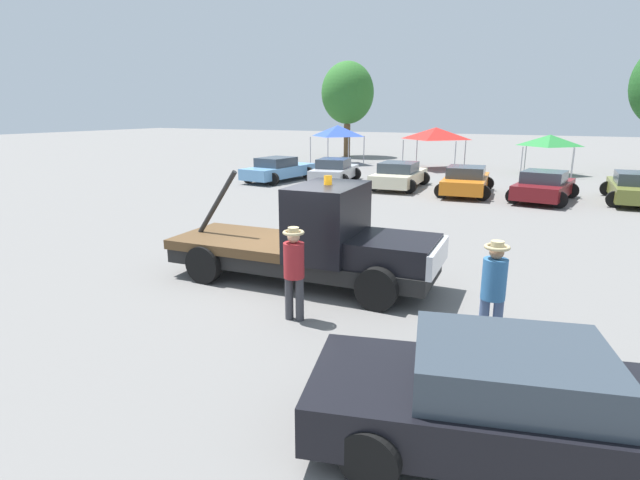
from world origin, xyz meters
name	(u,v)px	position (x,y,z in m)	size (l,w,h in m)	color
ground_plane	(301,281)	(0.00, 0.00, 0.00)	(160.00, 160.00, 0.00)	slate
tow_truck	(316,243)	(0.39, 0.02, 0.97)	(6.35, 2.41, 2.51)	black
foreground_car	(526,404)	(5.16, -4.23, 0.65)	(5.32, 3.01, 1.34)	black
person_near_truck	(494,286)	(4.43, -1.56, 1.09)	(0.41, 0.41, 1.85)	#475B84
person_at_hood	(294,266)	(0.94, -2.01, 1.06)	(0.40, 0.40, 1.81)	#38383D
parked_car_skyblue	(278,169)	(-9.25, 14.60, 0.65)	(2.77, 5.01, 1.34)	#669ED1
parked_car_silver	(334,171)	(-6.12, 15.34, 0.65)	(2.79, 4.54, 1.34)	#B7B7BC
parked_car_cream	(399,175)	(-2.31, 15.00, 0.65)	(2.68, 4.81, 1.34)	beige
parked_car_orange	(466,181)	(1.13, 14.47, 0.65)	(2.72, 4.74, 1.34)	orange
parked_car_maroon	(544,186)	(4.54, 14.12, 0.65)	(2.88, 4.54, 1.34)	maroon
parked_car_olive	(635,188)	(8.08, 15.30, 0.65)	(2.45, 4.76, 1.34)	olive
canopy_tent_blue	(338,131)	(-9.99, 24.47, 2.43)	(3.08, 3.08, 2.83)	#9E9EA3
canopy_tent_red	(436,133)	(-2.77, 24.48, 2.39)	(3.50, 3.50, 2.78)	#9E9EA3
canopy_tent_green	(550,140)	(4.28, 24.49, 2.09)	(2.87, 2.87, 2.44)	#9E9EA3
tree_left	(348,93)	(-11.89, 30.70, 5.30)	(4.42, 4.42, 7.90)	brown
traffic_cone	(369,243)	(0.56, 3.01, 0.25)	(0.40, 0.40, 0.55)	black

